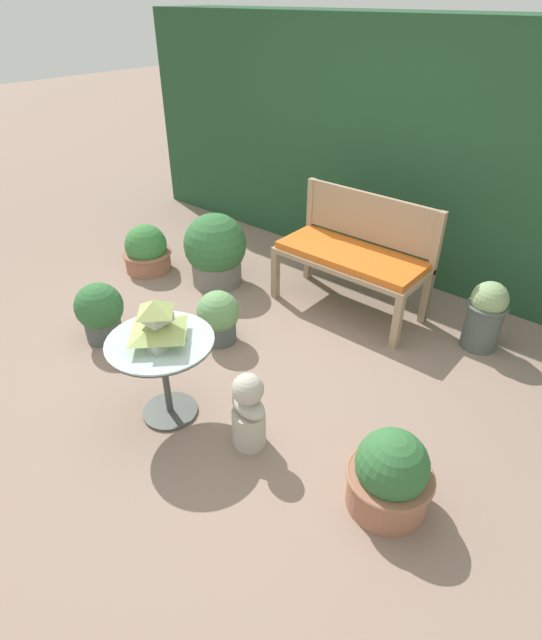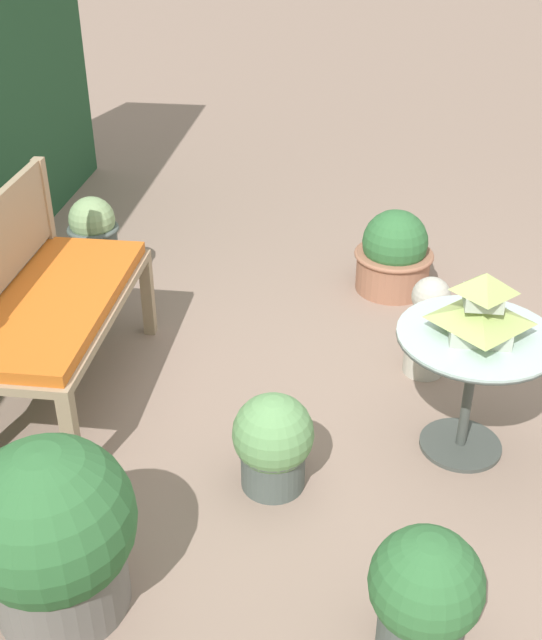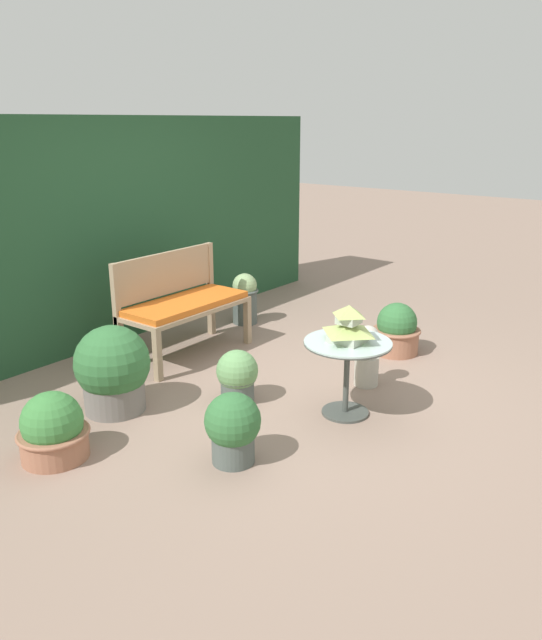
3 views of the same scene
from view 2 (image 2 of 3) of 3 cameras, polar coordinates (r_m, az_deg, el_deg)
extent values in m
plane|color=gray|center=(3.74, 3.58, -7.87)|extent=(30.00, 30.00, 0.00)
cube|color=tan|center=(3.42, -14.01, -8.34)|extent=(0.06, 0.06, 0.45)
cube|color=tan|center=(4.38, -8.75, 1.68)|extent=(0.06, 0.06, 0.45)
cube|color=tan|center=(4.53, -14.81, 2.03)|extent=(0.06, 0.06, 0.45)
cube|color=tan|center=(3.83, -14.94, 0.65)|extent=(1.28, 0.56, 0.04)
cube|color=orange|center=(3.81, -15.04, 1.28)|extent=(1.23, 0.51, 0.06)
cube|color=tan|center=(4.42, -15.37, 5.02)|extent=(0.06, 0.06, 0.98)
cylinder|color=#424742|center=(3.74, 13.30, -8.62)|extent=(0.36, 0.36, 0.02)
cylinder|color=#424742|center=(3.57, 13.84, -5.12)|extent=(0.04, 0.04, 0.58)
cylinder|color=silver|center=(3.41, 14.46, -1.07)|extent=(0.66, 0.66, 0.01)
torus|color=#424742|center=(3.42, 14.43, -1.24)|extent=(0.67, 0.67, 0.02)
cube|color=#B2BCA8|center=(3.39, 14.54, -0.51)|extent=(0.24, 0.24, 0.07)
pyramid|color=#A8BC66|center=(3.35, 14.70, 0.52)|extent=(0.33, 0.33, 0.08)
cube|color=#B2BCA8|center=(3.32, 14.85, 1.52)|extent=(0.15, 0.15, 0.06)
pyramid|color=#A8BC66|center=(3.29, 15.02, 2.60)|extent=(0.20, 0.20, 0.08)
cylinder|color=#B7B2A3|center=(4.13, 10.89, -2.07)|extent=(0.21, 0.21, 0.26)
ellipsoid|color=#B7B2A3|center=(4.03, 11.14, 0.10)|extent=(0.29, 0.21, 0.11)
sphere|color=#B7B2A3|center=(3.97, 11.33, 1.67)|extent=(0.19, 0.19, 0.19)
cylinder|color=#4C5651|center=(3.40, 0.15, -10.21)|extent=(0.27, 0.27, 0.21)
torus|color=#4C5651|center=(3.34, 0.15, -9.02)|extent=(0.30, 0.30, 0.03)
sphere|color=#66995B|center=(3.29, 0.15, -8.07)|extent=(0.34, 0.34, 0.34)
cylinder|color=#4C5651|center=(2.88, 10.60, -20.35)|extent=(0.29, 0.29, 0.24)
torus|color=#4C5651|center=(2.80, 10.81, -18.99)|extent=(0.32, 0.32, 0.03)
sphere|color=#336B38|center=(2.74, 10.98, -17.94)|extent=(0.38, 0.38, 0.38)
cylinder|color=slate|center=(3.02, -14.78, -16.95)|extent=(0.47, 0.47, 0.30)
torus|color=slate|center=(2.93, -15.14, -15.16)|extent=(0.51, 0.51, 0.03)
sphere|color=#336B38|center=(2.85, -15.46, -13.56)|extent=(0.58, 0.58, 0.58)
cylinder|color=#9E664C|center=(4.88, 8.64, 3.49)|extent=(0.44, 0.44, 0.24)
torus|color=#9E664C|center=(4.83, 8.74, 4.63)|extent=(0.47, 0.47, 0.03)
sphere|color=#336B38|center=(4.79, 8.82, 5.49)|extent=(0.39, 0.39, 0.39)
cylinder|color=#4C5651|center=(4.94, -12.31, 4.46)|extent=(0.27, 0.27, 0.38)
torus|color=#4C5651|center=(4.87, -12.54, 6.35)|extent=(0.31, 0.31, 0.03)
sphere|color=#89A870|center=(4.84, -12.62, 6.99)|extent=(0.27, 0.27, 0.27)
camera|label=1|loc=(5.34, 32.25, 27.14)|focal=28.00mm
camera|label=3|loc=(2.89, 111.66, -16.28)|focal=35.00mm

